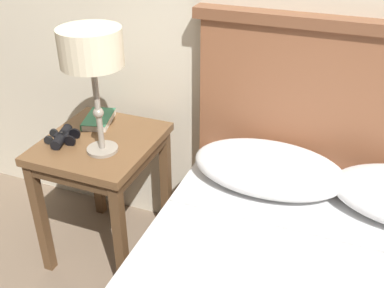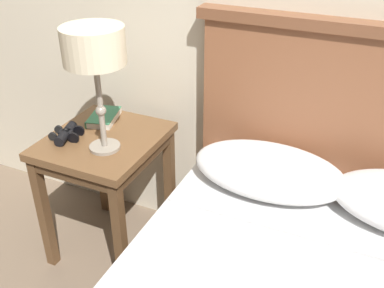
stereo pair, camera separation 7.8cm
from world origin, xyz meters
TOP-DOWN VIEW (x-y plane):
  - nightstand at (-0.61, 0.71)m, footprint 0.48×0.53m
  - table_lamp at (-0.55, 0.63)m, footprint 0.24×0.24m
  - book_on_nightstand at (-0.71, 0.85)m, footprint 0.16×0.22m
  - binoculars_pair at (-0.76, 0.64)m, footprint 0.15×0.16m

SIDE VIEW (x-z plane):
  - nightstand at x=-0.61m, z-range 0.22..0.84m
  - book_on_nightstand at x=-0.71m, z-range 0.62..0.66m
  - binoculars_pair at x=-0.76m, z-range 0.62..0.67m
  - table_lamp at x=-0.55m, z-range 0.79..1.31m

